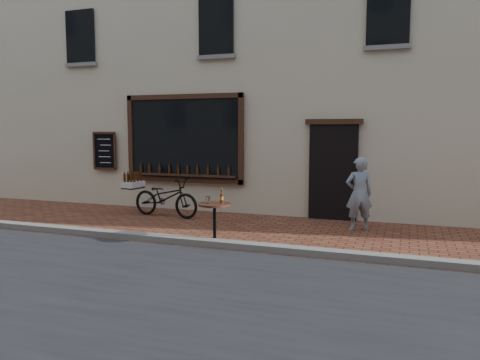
% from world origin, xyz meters
% --- Properties ---
extents(ground, '(90.00, 90.00, 0.00)m').
position_xyz_m(ground, '(0.00, 0.00, 0.00)').
color(ground, '#5A2A1D').
rests_on(ground, ground).
extents(kerb, '(90.00, 0.25, 0.12)m').
position_xyz_m(kerb, '(0.00, 0.20, 0.06)').
color(kerb, slate).
rests_on(kerb, ground).
extents(shop_building, '(28.00, 6.20, 10.00)m').
position_xyz_m(shop_building, '(0.00, 6.50, 5.00)').
color(shop_building, beige).
rests_on(shop_building, ground).
extents(cargo_bicycle, '(2.10, 0.83, 1.00)m').
position_xyz_m(cargo_bicycle, '(-1.94, 2.47, 0.48)').
color(cargo_bicycle, black).
rests_on(cargo_bicycle, ground).
extents(bistro_table, '(0.59, 0.59, 1.01)m').
position_xyz_m(bistro_table, '(0.25, 0.35, 0.54)').
color(bistro_table, black).
rests_on(bistro_table, ground).
extents(pedestrian, '(0.65, 0.54, 1.52)m').
position_xyz_m(pedestrian, '(2.59, 2.48, 0.76)').
color(pedestrian, gray).
rests_on(pedestrian, ground).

